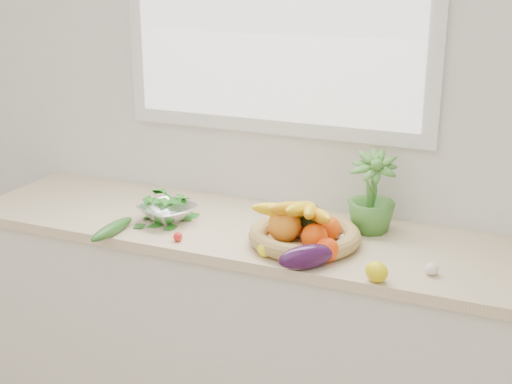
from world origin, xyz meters
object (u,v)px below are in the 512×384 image
at_px(eggplant, 307,257).
at_px(colander_with_spinach, 167,208).
at_px(potted_herb, 372,194).
at_px(apple, 296,227).
at_px(fruit_basket, 304,230).
at_px(cucumber, 112,229).

relative_size(eggplant, colander_with_spinach, 0.75).
bearing_deg(potted_herb, apple, -142.93).
distance_m(eggplant, colander_with_spinach, 0.67).
distance_m(apple, fruit_basket, 0.07).
relative_size(eggplant, potted_herb, 0.64).
relative_size(apple, cucumber, 0.35).
bearing_deg(eggplant, fruit_basket, 112.44).
relative_size(fruit_basket, colander_with_spinach, 1.58).
relative_size(apple, eggplant, 0.42).
height_order(potted_herb, colander_with_spinach, potted_herb).
bearing_deg(eggplant, cucumber, -179.55).
distance_m(eggplant, cucumber, 0.76).
relative_size(cucumber, fruit_basket, 0.59).
relative_size(apple, potted_herb, 0.27).
distance_m(eggplant, potted_herb, 0.44).
bearing_deg(eggplant, colander_with_spinach, 163.00).
relative_size(apple, colander_with_spinach, 0.32).
bearing_deg(apple, potted_herb, 37.07).
distance_m(eggplant, fruit_basket, 0.21).
xyz_separation_m(eggplant, cucumber, (-0.76, -0.01, -0.02)).
xyz_separation_m(eggplant, colander_with_spinach, (-0.64, 0.20, 0.02)).
bearing_deg(potted_herb, cucumber, -154.17).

